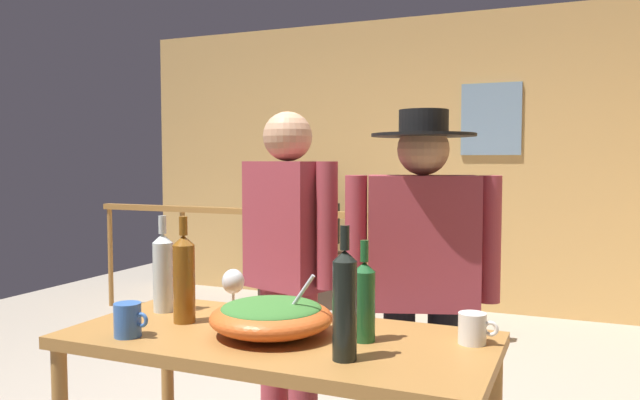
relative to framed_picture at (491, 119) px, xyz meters
name	(u,v)px	position (x,y,z in m)	size (l,w,h in m)	color
back_wall	(442,163)	(-0.44, 0.06, -0.38)	(6.18, 0.10, 2.67)	tan
framed_picture	(491,119)	(0.00, 0.00, 0.00)	(0.52, 0.03, 0.63)	#708DA5
stair_railing	(324,249)	(-1.12, -1.11, -1.07)	(3.33, 0.10, 1.01)	#9E6B33
tv_console	(309,278)	(-1.62, -0.29, -1.47)	(0.90, 0.40, 0.49)	#38281E
flat_screen_tv	(308,223)	(-1.62, -0.32, -0.95)	(0.62, 0.12, 0.47)	black
serving_table	(278,362)	(-0.15, -3.85, -1.01)	(1.37, 0.64, 0.80)	#9E6B33
salad_bowl	(271,315)	(-0.17, -3.86, -0.86)	(0.40, 0.40, 0.21)	#DB5B23
wine_glass	(233,283)	(-0.43, -3.65, -0.81)	(0.08, 0.08, 0.16)	silver
wine_bottle_dark	(345,303)	(0.14, -4.01, -0.76)	(0.07, 0.07, 0.38)	black
wine_bottle_amber	(184,277)	(-0.51, -3.85, -0.76)	(0.08, 0.08, 0.37)	brown
wine_bottle_green	(364,300)	(0.13, -3.81, -0.79)	(0.07, 0.07, 0.31)	#1E5628
wine_bottle_clear	(163,271)	(-0.68, -3.75, -0.77)	(0.07, 0.07, 0.36)	silver
mug_blue	(128,320)	(-0.57, -4.06, -0.87)	(0.12, 0.09, 0.11)	#3866B2
mug_white	(473,328)	(0.45, -3.71, -0.87)	(0.12, 0.08, 0.09)	white
person_standing_left	(288,259)	(-0.45, -3.15, -0.80)	(0.52, 0.32, 1.57)	#9E3842
person_standing_right	(422,267)	(0.15, -3.15, -0.79)	(0.60, 0.42, 1.56)	black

